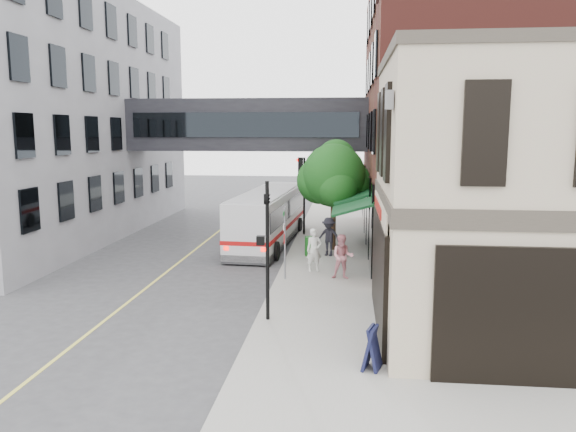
% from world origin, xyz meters
% --- Properties ---
extents(ground, '(120.00, 120.00, 0.00)m').
position_xyz_m(ground, '(0.00, 0.00, 0.00)').
color(ground, '#38383A').
rests_on(ground, ground).
extents(sidewalk_main, '(4.00, 60.00, 0.15)m').
position_xyz_m(sidewalk_main, '(2.00, 14.00, 0.07)').
color(sidewalk_main, gray).
rests_on(sidewalk_main, ground).
extents(corner_building, '(10.19, 8.12, 8.45)m').
position_xyz_m(corner_building, '(8.97, 2.00, 4.21)').
color(corner_building, tan).
rests_on(corner_building, ground).
extents(brick_building, '(13.76, 18.00, 14.00)m').
position_xyz_m(brick_building, '(9.98, 15.00, 6.99)').
color(brick_building, '#501E19').
rests_on(brick_building, ground).
extents(opposite_building, '(14.00, 24.00, 14.00)m').
position_xyz_m(opposite_building, '(-17.00, 16.00, 7.00)').
color(opposite_building, slate).
rests_on(opposite_building, ground).
extents(skyway_bridge, '(14.00, 3.18, 3.00)m').
position_xyz_m(skyway_bridge, '(-3.00, 18.00, 6.50)').
color(skyway_bridge, black).
rests_on(skyway_bridge, ground).
extents(traffic_signal_near, '(0.44, 0.22, 4.60)m').
position_xyz_m(traffic_signal_near, '(0.37, 2.00, 2.98)').
color(traffic_signal_near, black).
rests_on(traffic_signal_near, sidewalk_main).
extents(traffic_signal_far, '(0.53, 0.28, 4.50)m').
position_xyz_m(traffic_signal_far, '(0.26, 17.00, 3.34)').
color(traffic_signal_far, black).
rests_on(traffic_signal_far, sidewalk_main).
extents(street_sign_pole, '(0.08, 0.75, 3.00)m').
position_xyz_m(street_sign_pole, '(0.39, 7.00, 1.93)').
color(street_sign_pole, gray).
rests_on(street_sign_pole, sidewalk_main).
extents(street_tree, '(3.80, 3.20, 5.60)m').
position_xyz_m(street_tree, '(2.19, 13.22, 3.91)').
color(street_tree, '#382619').
rests_on(street_tree, sidewalk_main).
extents(lane_marking, '(0.12, 40.00, 0.01)m').
position_xyz_m(lane_marking, '(-5.00, 10.00, 0.01)').
color(lane_marking, '#D8CC4C').
rests_on(lane_marking, ground).
extents(bus, '(3.13, 10.79, 2.87)m').
position_xyz_m(bus, '(-1.39, 14.77, 1.61)').
color(bus, silver).
rests_on(bus, ground).
extents(pedestrian_a, '(0.79, 0.64, 1.87)m').
position_xyz_m(pedestrian_a, '(1.51, 8.42, 1.08)').
color(pedestrian_a, white).
rests_on(pedestrian_a, sidewalk_main).
extents(pedestrian_b, '(0.91, 0.71, 1.86)m').
position_xyz_m(pedestrian_b, '(2.75, 7.27, 1.08)').
color(pedestrian_b, pink).
rests_on(pedestrian_b, sidewalk_main).
extents(pedestrian_c, '(1.37, 1.02, 1.88)m').
position_xyz_m(pedestrian_c, '(2.03, 11.50, 1.09)').
color(pedestrian_c, black).
rests_on(pedestrian_c, sidewalk_main).
extents(newspaper_box, '(0.52, 0.48, 0.94)m').
position_xyz_m(newspaper_box, '(1.12, 11.43, 0.62)').
color(newspaper_box, '#155B17').
rests_on(newspaper_box, sidewalk_main).
extents(sandwich_board, '(0.56, 0.72, 1.13)m').
position_xyz_m(sandwich_board, '(3.60, -1.50, 0.71)').
color(sandwich_board, black).
rests_on(sandwich_board, sidewalk_main).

